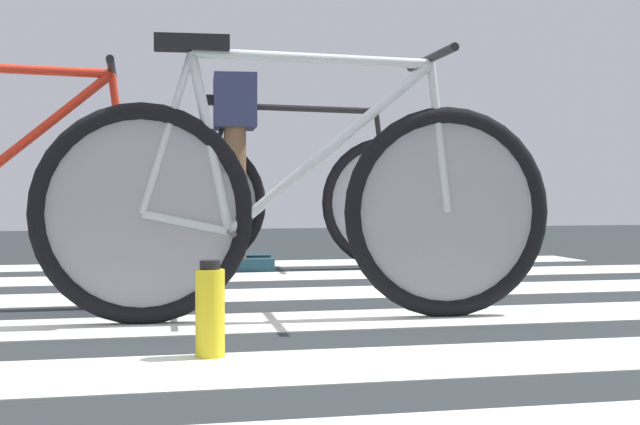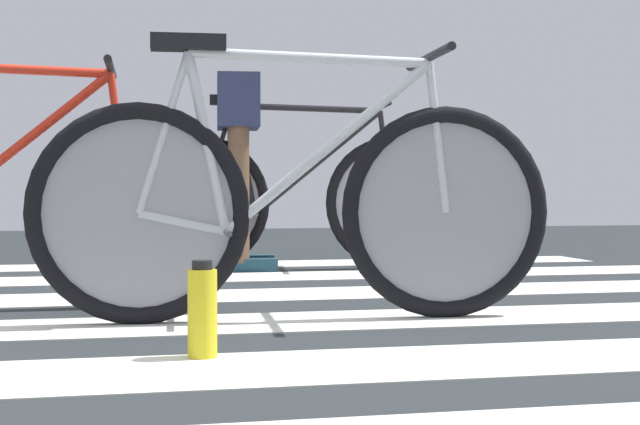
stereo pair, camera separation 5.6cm
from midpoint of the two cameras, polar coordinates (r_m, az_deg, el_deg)
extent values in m
cube|color=#252B2D|center=(2.94, -6.86, -7.31)|extent=(18.00, 14.00, 0.02)
cube|color=silver|center=(2.28, -5.98, -9.58)|extent=(5.20, 0.44, 0.00)
cube|color=silver|center=(3.05, -4.61, -6.77)|extent=(5.20, 0.44, 0.00)
cube|color=silver|center=(3.81, -5.84, -5.10)|extent=(5.20, 0.44, 0.00)
cube|color=silver|center=(4.56, -8.07, -4.01)|extent=(5.20, 0.44, 0.00)
cube|color=silver|center=(5.30, -10.21, -3.24)|extent=(5.20, 0.44, 0.00)
torus|color=black|center=(3.04, -10.52, -0.07)|extent=(0.72, 0.09, 0.72)
torus|color=black|center=(3.18, 8.19, 0.01)|extent=(0.72, 0.09, 0.72)
cylinder|color=gray|center=(3.04, -10.52, -0.07)|extent=(0.61, 0.04, 0.61)
cylinder|color=gray|center=(3.18, 8.19, 0.01)|extent=(0.61, 0.04, 0.61)
cylinder|color=#B6BDC2|center=(3.10, -0.03, 9.43)|extent=(0.80, 0.07, 0.05)
cylinder|color=#B6BDC2|center=(3.09, 1.07, 4.07)|extent=(0.70, 0.07, 0.59)
cylinder|color=#B6BDC2|center=(3.04, -6.38, 4.28)|extent=(0.15, 0.04, 0.59)
cylinder|color=#B6BDC2|center=(3.04, -7.88, -0.62)|extent=(0.29, 0.04, 0.09)
cylinder|color=#B6BDC2|center=(3.04, -9.03, 4.84)|extent=(0.19, 0.03, 0.53)
cylinder|color=#B6BDC2|center=(3.17, 7.69, 4.53)|extent=(0.09, 0.03, 0.50)
cube|color=black|center=(3.07, -7.54, 10.25)|extent=(0.24, 0.10, 0.05)
cylinder|color=black|center=(3.19, 7.18, 9.38)|extent=(0.05, 0.52, 0.03)
cylinder|color=#4C4C51|center=(3.05, -5.24, -1.17)|extent=(0.04, 0.34, 0.02)
torus|color=black|center=(3.50, -11.21, 0.14)|extent=(0.72, 0.07, 0.72)
cylinder|color=gray|center=(3.50, -11.21, 0.14)|extent=(0.61, 0.02, 0.61)
cylinder|color=red|center=(3.53, -17.75, 3.68)|extent=(0.70, 0.05, 0.59)
cylinder|color=red|center=(3.50, -11.72, 4.23)|extent=(0.09, 0.03, 0.50)
cylinder|color=black|center=(3.52, -12.24, 8.62)|extent=(0.04, 0.52, 0.03)
torus|color=black|center=(5.00, -6.89, 0.57)|extent=(0.72, 0.12, 0.72)
torus|color=black|center=(5.10, 4.66, 0.59)|extent=(0.72, 0.12, 0.72)
cylinder|color=gray|center=(5.00, -6.89, 0.57)|extent=(0.61, 0.06, 0.61)
cylinder|color=gray|center=(5.10, 4.66, 0.59)|extent=(0.61, 0.06, 0.61)
cylinder|color=black|center=(5.04, -0.49, 6.39)|extent=(0.80, 0.11, 0.05)
cylinder|color=black|center=(5.03, 0.19, 3.09)|extent=(0.70, 0.10, 0.59)
cylinder|color=black|center=(5.00, -4.37, 3.21)|extent=(0.16, 0.05, 0.59)
cylinder|color=black|center=(5.00, -5.28, 0.23)|extent=(0.29, 0.05, 0.09)
cylinder|color=black|center=(5.00, -5.98, 3.55)|extent=(0.19, 0.04, 0.53)
cylinder|color=black|center=(5.09, 4.33, 3.41)|extent=(0.09, 0.04, 0.50)
cube|color=black|center=(5.02, -5.07, 6.86)|extent=(0.25, 0.11, 0.05)
cylinder|color=black|center=(5.10, 4.01, 6.44)|extent=(0.07, 0.52, 0.03)
cylinder|color=#4C4C51|center=(5.01, -3.68, -0.11)|extent=(0.05, 0.34, 0.02)
cylinder|color=brown|center=(5.14, -4.76, 2.45)|extent=(0.11, 0.11, 0.95)
cylinder|color=brown|center=(4.86, -4.66, 2.50)|extent=(0.11, 0.11, 0.95)
cube|color=#262C49|center=(5.02, -4.73, 6.73)|extent=(0.26, 0.43, 0.28)
cube|color=#1A3A47|center=(5.16, -3.97, -2.98)|extent=(0.27, 0.12, 0.07)
cube|color=#1A3A47|center=(4.88, -3.83, -3.24)|extent=(0.27, 0.12, 0.07)
cylinder|color=gold|center=(2.43, -6.55, -6.18)|extent=(0.08, 0.08, 0.23)
cylinder|color=black|center=(2.42, -6.56, -3.20)|extent=(0.05, 0.05, 0.02)
camera|label=1|loc=(0.03, -101.68, -0.31)|focal=52.29mm
camera|label=2|loc=(0.03, 78.32, 0.31)|focal=52.29mm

